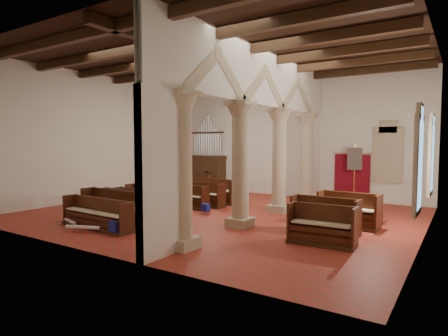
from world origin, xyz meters
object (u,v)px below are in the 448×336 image
at_px(lectern, 208,183).
at_px(processional_banner, 354,186).
at_px(nave_pew_0, 97,218).
at_px(aisle_pew_0, 322,231).
at_px(pipe_organ, 207,166).

xyz_separation_m(lectern, processional_banner, (7.64, 0.33, 0.31)).
distance_m(processional_banner, nave_pew_0, 10.83).
bearing_deg(processional_banner, aisle_pew_0, -99.84).
bearing_deg(aisle_pew_0, lectern, 139.61).
bearing_deg(processional_banner, nave_pew_0, -139.62).
relative_size(pipe_organ, nave_pew_0, 1.46).
bearing_deg(lectern, processional_banner, 17.03).
relative_size(processional_banner, aisle_pew_0, 1.49).
bearing_deg(lectern, pipe_organ, 142.18).
distance_m(pipe_organ, aisle_pew_0, 12.03).
bearing_deg(aisle_pew_0, pipe_organ, 138.28).
xyz_separation_m(nave_pew_0, aisle_pew_0, (6.72, 2.04, 0.05)).
height_order(processional_banner, aisle_pew_0, processional_banner).
xyz_separation_m(pipe_organ, lectern, (0.70, -0.91, -0.84)).
bearing_deg(processional_banner, pipe_organ, 159.05).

